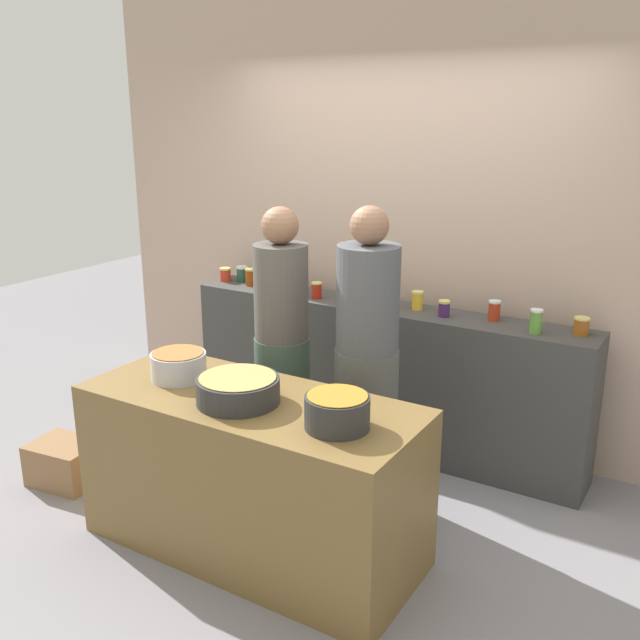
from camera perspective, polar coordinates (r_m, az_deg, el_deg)
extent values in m
plane|color=gray|center=(4.03, -2.70, -15.73)|extent=(12.00, 12.00, 0.00)
cube|color=tan|center=(4.71, 7.08, 8.56)|extent=(4.80, 0.12, 3.00)
cube|color=#3D3C3A|center=(4.66, 4.83, -4.49)|extent=(2.70, 0.36, 0.95)
cube|color=brown|center=(3.61, -5.53, -12.32)|extent=(1.70, 0.70, 0.83)
cylinder|color=#B82E1B|center=(5.18, -7.65, 3.60)|extent=(0.08, 0.08, 0.09)
cylinder|color=#D6C666|center=(5.16, -7.67, 4.13)|extent=(0.08, 0.08, 0.01)
cylinder|color=#1E4932|center=(5.14, -6.31, 3.64)|extent=(0.08, 0.08, 0.10)
cylinder|color=silver|center=(5.13, -6.33, 4.26)|extent=(0.08, 0.08, 0.02)
cylinder|color=#8F350D|center=(5.02, -5.65, 3.40)|extent=(0.07, 0.07, 0.11)
cylinder|color=#D6C666|center=(5.01, -5.67, 4.09)|extent=(0.07, 0.07, 0.01)
cylinder|color=olive|center=(4.86, -3.60, 3.08)|extent=(0.09, 0.09, 0.12)
cylinder|color=black|center=(4.85, -3.61, 3.86)|extent=(0.09, 0.09, 0.01)
cylinder|color=#4A1946|center=(4.75, -1.94, 2.61)|extent=(0.07, 0.07, 0.10)
cylinder|color=black|center=(4.73, -1.95, 3.25)|extent=(0.07, 0.07, 0.01)
cylinder|color=#A42011|center=(4.66, -0.27, 2.36)|extent=(0.07, 0.07, 0.10)
cylinder|color=#D6C666|center=(4.65, -0.27, 3.00)|extent=(0.07, 0.07, 0.01)
cylinder|color=olive|center=(4.57, 2.15, 2.06)|extent=(0.08, 0.08, 0.10)
cylinder|color=#D6C666|center=(4.55, 2.16, 2.74)|extent=(0.08, 0.08, 0.01)
cylinder|color=#D56007|center=(4.41, 5.55, 1.46)|extent=(0.07, 0.07, 0.10)
cylinder|color=silver|center=(4.40, 5.57, 2.19)|extent=(0.07, 0.07, 0.02)
cylinder|color=gold|center=(4.44, 7.86, 1.48)|extent=(0.07, 0.07, 0.10)
cylinder|color=#D6C666|center=(4.43, 7.89, 2.21)|extent=(0.07, 0.07, 0.02)
cylinder|color=#412053|center=(4.31, 9.99, 0.83)|extent=(0.07, 0.07, 0.09)
cylinder|color=#D6C666|center=(4.30, 10.02, 1.47)|extent=(0.07, 0.07, 0.01)
cylinder|color=#AE3117|center=(4.29, 13.90, 0.66)|extent=(0.07, 0.07, 0.11)
cylinder|color=silver|center=(4.28, 13.95, 1.44)|extent=(0.07, 0.07, 0.01)
cylinder|color=#5C9836|center=(4.11, 17.04, -0.19)|extent=(0.07, 0.07, 0.13)
cylinder|color=silver|center=(4.09, 17.13, 0.74)|extent=(0.07, 0.07, 0.01)
cylinder|color=#9A4F16|center=(4.16, 20.36, -0.54)|extent=(0.08, 0.08, 0.09)
cylinder|color=#D6C666|center=(4.15, 20.43, 0.12)|extent=(0.09, 0.09, 0.01)
cylinder|color=#B7B7BC|center=(3.69, -11.35, -3.65)|extent=(0.28, 0.28, 0.14)
cylinder|color=#B46132|center=(3.67, -11.42, -2.59)|extent=(0.26, 0.26, 0.00)
cylinder|color=#2D2D2D|center=(3.36, -6.64, -5.65)|extent=(0.40, 0.40, 0.12)
cylinder|color=#A88F4D|center=(3.33, -6.68, -4.61)|extent=(0.36, 0.36, 0.00)
cylinder|color=#2D2D2D|center=(3.08, 1.40, -7.45)|extent=(0.29, 0.29, 0.15)
cylinder|color=#B17123|center=(3.05, 1.41, -6.12)|extent=(0.26, 0.26, 0.00)
cylinder|color=#3D5347|center=(4.23, -3.01, -7.19)|extent=(0.32, 0.32, 0.89)
cylinder|color=#514D48|center=(3.99, -3.17, 2.27)|extent=(0.31, 0.31, 0.55)
sphere|color=#8C6047|center=(3.92, -3.26, 7.63)|extent=(0.21, 0.21, 0.21)
cylinder|color=#51524B|center=(3.96, 3.68, -8.70)|extent=(0.35, 0.35, 0.92)
cylinder|color=#4C4E53|center=(3.70, 3.89, 1.75)|extent=(0.34, 0.34, 0.57)
sphere|color=#8C6047|center=(3.62, 4.01, 7.63)|extent=(0.20, 0.20, 0.20)
cube|color=olive|center=(4.57, -19.88, -10.78)|extent=(0.42, 0.35, 0.25)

